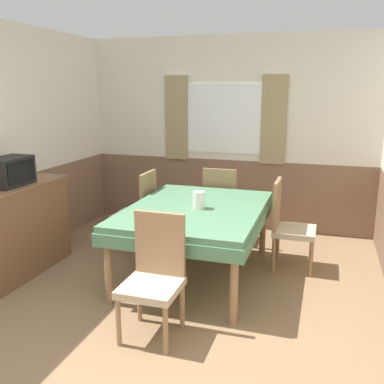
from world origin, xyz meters
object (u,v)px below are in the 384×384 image
at_px(chair_head_near, 154,273).
at_px(dining_table, 196,216).
at_px(chair_left_far, 139,209).
at_px(chair_right_far, 288,223).
at_px(tv, 9,171).
at_px(chair_head_window, 221,203).
at_px(sideboard, 18,228).
at_px(vase, 199,200).

bearing_deg(chair_head_near, dining_table, -90.00).
relative_size(chair_head_near, chair_left_far, 1.00).
height_order(chair_right_far, tv, tv).
bearing_deg(chair_head_window, sideboard, -139.03).
height_order(dining_table, chair_head_near, chair_head_near).
height_order(dining_table, chair_left_far, chair_left_far).
xyz_separation_m(chair_right_far, vase, (-0.83, -0.58, 0.33)).
xyz_separation_m(sideboard, vase, (1.84, 0.42, 0.35)).
height_order(dining_table, chair_head_window, chair_head_window).
relative_size(dining_table, tv, 3.85).
height_order(chair_left_far, vase, chair_left_far).
distance_m(chair_head_window, chair_right_far, 1.04).
xyz_separation_m(dining_table, chair_left_far, (-0.87, 0.53, -0.15)).
bearing_deg(tv, chair_right_far, 21.34).
xyz_separation_m(chair_head_window, vase, (0.04, -1.15, 0.33)).
relative_size(chair_left_far, sideboard, 0.80).
bearing_deg(chair_head_near, tv, -18.20).
xyz_separation_m(chair_left_far, tv, (-0.92, -1.04, 0.60)).
bearing_deg(chair_head_near, chair_left_far, -61.89).
relative_size(chair_head_window, chair_left_far, 1.00).
height_order(chair_head_window, chair_right_far, same).
distance_m(chair_head_near, vase, 1.11).
distance_m(chair_head_window, vase, 1.20).
relative_size(dining_table, vase, 10.54).
height_order(chair_left_far, sideboard, chair_left_far).
distance_m(chair_left_far, chair_right_far, 1.75).
bearing_deg(dining_table, sideboard, -165.65).
xyz_separation_m(chair_head_window, tv, (-1.80, -1.62, 0.60)).
relative_size(dining_table, sideboard, 1.49).
bearing_deg(chair_left_far, chair_right_far, -90.00).
bearing_deg(dining_table, vase, -46.32).
relative_size(chair_right_far, vase, 5.66).
distance_m(chair_head_near, chair_right_far, 1.85).
bearing_deg(chair_left_far, sideboard, 136.89).
distance_m(chair_left_far, sideboard, 1.36).
relative_size(chair_head_near, tv, 2.06).
height_order(sideboard, tv, tv).
relative_size(chair_right_far, tv, 2.06).
xyz_separation_m(dining_table, tv, (-1.80, -0.51, 0.45)).
bearing_deg(chair_head_window, chair_left_far, -146.74).
bearing_deg(chair_head_window, chair_right_far, -33.26).
bearing_deg(chair_head_near, vase, -92.33).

